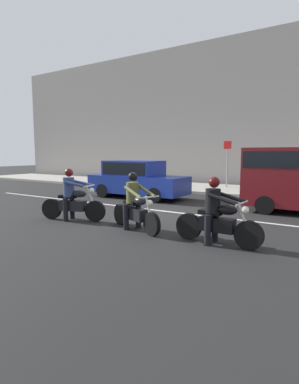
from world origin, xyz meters
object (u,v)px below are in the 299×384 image
at_px(motorcycle_with_rider_denim_blue, 72,199).
at_px(pedestrian_bystander, 272,172).
at_px(motorcycle_with_rider_olive, 135,206).
at_px(parked_sedan_cobalt_blue, 136,179).
at_px(street_sign_post, 227,159).
at_px(motorcycle_with_rider_black_leather, 217,217).

distance_m(motorcycle_with_rider_denim_blue, pedestrian_bystander, 10.63).
relative_size(motorcycle_with_rider_olive, pedestrian_bystander, 1.21).
xyz_separation_m(parked_sedan_cobalt_blue, pedestrian_bystander, (4.99, 4.82, 0.25)).
bearing_deg(parked_sedan_cobalt_blue, street_sign_post, 66.94).
height_order(motorcycle_with_rider_black_leather, street_sign_post, street_sign_post).
distance_m(street_sign_post, pedestrian_bystander, 2.79).
relative_size(motorcycle_with_rider_black_leather, pedestrian_bystander, 1.24).
relative_size(motorcycle_with_rider_black_leather, parked_sedan_cobalt_blue, 0.45).
distance_m(parked_sedan_cobalt_blue, street_sign_post, 6.13).
xyz_separation_m(motorcycle_with_rider_olive, motorcycle_with_rider_denim_blue, (-2.33, -0.06, 0.02)).
bearing_deg(motorcycle_with_rider_olive, parked_sedan_cobalt_blue, 124.97).
distance_m(motorcycle_with_rider_denim_blue, parked_sedan_cobalt_blue, 5.23).
relative_size(motorcycle_with_rider_denim_blue, motorcycle_with_rider_black_leather, 0.99).
distance_m(parked_sedan_cobalt_blue, pedestrian_bystander, 6.95).
height_order(motorcycle_with_rider_olive, parked_sedan_cobalt_blue, parked_sedan_cobalt_blue).
relative_size(motorcycle_with_rider_denim_blue, street_sign_post, 0.79).
xyz_separation_m(motorcycle_with_rider_olive, pedestrian_bystander, (1.47, 9.86, 0.49)).
height_order(parked_sedan_cobalt_blue, street_sign_post, street_sign_post).
bearing_deg(motorcycle_with_rider_denim_blue, motorcycle_with_rider_black_leather, -0.63).
xyz_separation_m(motorcycle_with_rider_olive, motorcycle_with_rider_black_leather, (2.37, -0.11, -0.00)).
bearing_deg(motorcycle_with_rider_black_leather, parked_sedan_cobalt_blue, 138.86).
xyz_separation_m(motorcycle_with_rider_denim_blue, street_sign_post, (1.19, 10.68, 1.07)).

